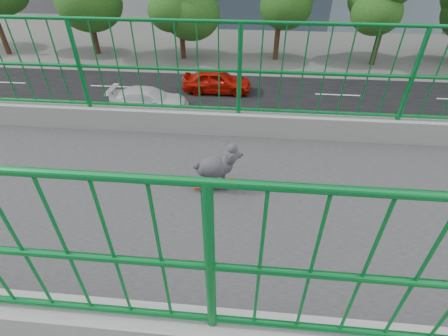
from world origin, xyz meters
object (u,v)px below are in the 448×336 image
Objects in this scene: poodle at (217,165)px; car_3 at (149,100)px; car_0 at (349,226)px; car_1 at (128,159)px; skateboard at (214,184)px; car_2 at (211,129)px; car_4 at (217,81)px.

poodle is 17.75m from car_3.
car_1 is at bearing -109.22° from car_0.
car_2 is (-12.17, -1.72, -6.38)m from skateboard.
poodle reaches higher than car_0.
poodle is 19.78m from car_4.
car_0 is (-5.77, 4.03, -6.62)m from poodle.
car_4 is at bearing 3.30° from car_2.
car_4 reaches higher than car_3.
car_4 is (-6.40, -0.37, 0.13)m from car_2.
car_2 is at bearing 174.33° from poodle.
car_1 is at bearing -164.10° from skateboard.
skateboard is 19.71m from car_4.
skateboard is 0.09× the size of car_2.
skateboard is 0.10× the size of car_4.
skateboard reaches higher than car_2.
car_2 is at bearing -137.94° from car_0.
car_3 is at bearing 129.65° from car_4.
car_2 is 5.30m from car_3.
poodle is at bearing -171.83° from car_2.
poodle is 9.66m from car_0.
car_3 is at bearing -172.58° from poodle.
poodle reaches higher than skateboard.
car_4 is (-9.60, 3.04, -0.00)m from car_1.
car_3 is at bearing -172.66° from car_1.
car_3 reaches higher than car_0.
car_0 is at bearing 131.07° from skateboard.
poodle is at bearing 29.88° from car_1.
car_1 and car_4 have the same top height.
car_4 is (-12.80, -6.14, 0.12)m from car_0.
car_3 is (-3.20, -4.23, 0.04)m from car_2.
car_0 is at bearing 131.22° from poodle.
poodle is (-0.01, 0.03, 0.24)m from skateboard.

